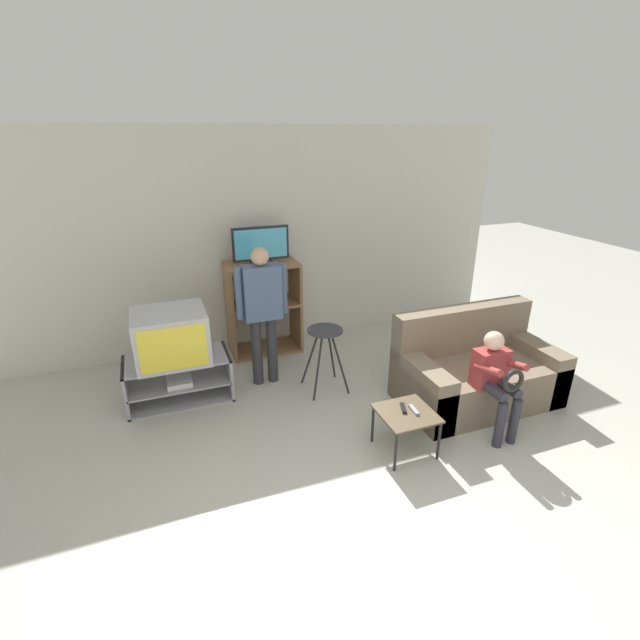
# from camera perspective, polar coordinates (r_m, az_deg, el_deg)

# --- Properties ---
(ground_plane) EXTENTS (18.00, 18.00, 0.00)m
(ground_plane) POSITION_cam_1_polar(r_m,az_deg,el_deg) (3.32, 11.51, -28.35)
(ground_plane) COLOR #ADADA3
(wall_back) EXTENTS (6.40, 0.06, 2.60)m
(wall_back) POSITION_cam_1_polar(r_m,az_deg,el_deg) (5.69, -7.41, 9.65)
(wall_back) COLOR beige
(wall_back) RESTS_ON ground_plane
(tv_stand) EXTENTS (1.02, 0.52, 0.45)m
(tv_stand) POSITION_cam_1_polar(r_m,az_deg,el_deg) (4.89, -16.98, -6.97)
(tv_stand) COLOR #939399
(tv_stand) RESTS_ON ground_plane
(television_main) EXTENTS (0.68, 0.60, 0.50)m
(television_main) POSITION_cam_1_polar(r_m,az_deg,el_deg) (4.67, -17.88, -1.92)
(television_main) COLOR #B2B2B7
(television_main) RESTS_ON tv_stand
(media_shelf) EXTENTS (0.84, 0.48, 1.11)m
(media_shelf) POSITION_cam_1_polar(r_m,az_deg,el_deg) (5.60, -6.98, 1.60)
(media_shelf) COLOR #8E6642
(media_shelf) RESTS_ON ground_plane
(television_flat) EXTENTS (0.65, 0.20, 0.42)m
(television_flat) POSITION_cam_1_polar(r_m,az_deg,el_deg) (5.37, -7.30, 9.00)
(television_flat) COLOR black
(television_flat) RESTS_ON media_shelf
(folding_stool) EXTENTS (0.41, 0.40, 0.68)m
(folding_stool) POSITION_cam_1_polar(r_m,az_deg,el_deg) (4.71, 0.62, -2.56)
(folding_stool) COLOR black
(folding_stool) RESTS_ON ground_plane
(snack_table) EXTENTS (0.45, 0.45, 0.38)m
(snack_table) POSITION_cam_1_polar(r_m,az_deg,el_deg) (3.99, 10.56, -11.64)
(snack_table) COLOR brown
(snack_table) RESTS_ON ground_plane
(remote_control_black) EXTENTS (0.08, 0.15, 0.02)m
(remote_control_black) POSITION_cam_1_polar(r_m,az_deg,el_deg) (4.00, 10.21, -10.61)
(remote_control_black) COLOR black
(remote_control_black) RESTS_ON snack_table
(remote_control_white) EXTENTS (0.05, 0.15, 0.02)m
(remote_control_white) POSITION_cam_1_polar(r_m,az_deg,el_deg) (3.99, 11.48, -10.78)
(remote_control_white) COLOR gray
(remote_control_white) RESTS_ON snack_table
(couch) EXTENTS (1.53, 0.85, 0.90)m
(couch) POSITION_cam_1_polar(r_m,az_deg,el_deg) (4.90, 18.54, -6.09)
(couch) COLOR #756651
(couch) RESTS_ON ground_plane
(person_standing_adult) EXTENTS (0.53, 0.20, 1.48)m
(person_standing_adult) POSITION_cam_1_polar(r_m,az_deg,el_deg) (4.75, -7.13, 1.90)
(person_standing_adult) COLOR #2D2D33
(person_standing_adult) RESTS_ON ground_plane
(person_seated_child) EXTENTS (0.33, 0.43, 0.95)m
(person_seated_child) POSITION_cam_1_polar(r_m,az_deg,el_deg) (4.32, 20.84, -6.41)
(person_seated_child) COLOR #2D2D38
(person_seated_child) RESTS_ON ground_plane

